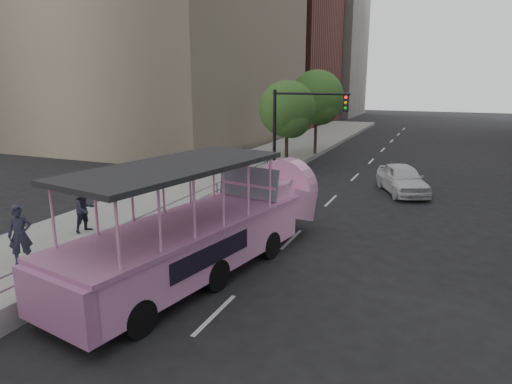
{
  "coord_description": "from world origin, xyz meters",
  "views": [
    {
      "loc": [
        5.98,
        -11.13,
        5.73
      ],
      "look_at": [
        -0.2,
        3.5,
        1.8
      ],
      "focal_mm": 32.0,
      "sensor_mm": 36.0,
      "label": 1
    }
  ],
  "objects_px": {
    "pedestrian_near": "(20,235)",
    "pedestrian_mid": "(85,209)",
    "duck_boat": "(211,228)",
    "street_tree_near": "(288,111)",
    "parking_sign": "(242,168)",
    "traffic_signal": "(295,122)",
    "car": "(402,179)",
    "street_tree_far": "(318,99)"
  },
  "relations": [
    {
      "from": "street_tree_near",
      "to": "street_tree_far",
      "type": "height_order",
      "value": "street_tree_far"
    },
    {
      "from": "pedestrian_near",
      "to": "street_tree_far",
      "type": "bearing_deg",
      "value": 38.43
    },
    {
      "from": "pedestrian_near",
      "to": "street_tree_far",
      "type": "height_order",
      "value": "street_tree_far"
    },
    {
      "from": "street_tree_near",
      "to": "duck_boat",
      "type": "bearing_deg",
      "value": -79.67
    },
    {
      "from": "duck_boat",
      "to": "street_tree_far",
      "type": "xyz_separation_m",
      "value": [
        -2.59,
        21.3,
        3.01
      ]
    },
    {
      "from": "traffic_signal",
      "to": "street_tree_far",
      "type": "height_order",
      "value": "street_tree_far"
    },
    {
      "from": "pedestrian_mid",
      "to": "street_tree_near",
      "type": "xyz_separation_m",
      "value": [
        2.67,
        14.79,
        2.68
      ]
    },
    {
      "from": "duck_boat",
      "to": "pedestrian_near",
      "type": "relative_size",
      "value": 5.88
    },
    {
      "from": "pedestrian_near",
      "to": "traffic_signal",
      "type": "height_order",
      "value": "traffic_signal"
    },
    {
      "from": "pedestrian_near",
      "to": "traffic_signal",
      "type": "distance_m",
      "value": 15.17
    },
    {
      "from": "pedestrian_near",
      "to": "pedestrian_mid",
      "type": "bearing_deg",
      "value": 52.28
    },
    {
      "from": "duck_boat",
      "to": "traffic_signal",
      "type": "distance_m",
      "value": 12.13
    },
    {
      "from": "duck_boat",
      "to": "pedestrian_mid",
      "type": "distance_m",
      "value": 5.49
    },
    {
      "from": "street_tree_near",
      "to": "street_tree_far",
      "type": "bearing_deg",
      "value": 88.09
    },
    {
      "from": "duck_boat",
      "to": "traffic_signal",
      "type": "xyz_separation_m",
      "value": [
        -1.19,
        11.87,
        2.2
      ]
    },
    {
      "from": "duck_boat",
      "to": "parking_sign",
      "type": "xyz_separation_m",
      "value": [
        -2.48,
        7.77,
        0.32
      ]
    },
    {
      "from": "duck_boat",
      "to": "pedestrian_near",
      "type": "xyz_separation_m",
      "value": [
        -5.02,
        -2.63,
        -0.08
      ]
    },
    {
      "from": "parking_sign",
      "to": "street_tree_near",
      "type": "relative_size",
      "value": 0.45
    },
    {
      "from": "car",
      "to": "traffic_signal",
      "type": "xyz_separation_m",
      "value": [
        -5.7,
        -0.46,
        2.75
      ]
    },
    {
      "from": "duck_boat",
      "to": "pedestrian_mid",
      "type": "bearing_deg",
      "value": 174.72
    },
    {
      "from": "car",
      "to": "parking_sign",
      "type": "xyz_separation_m",
      "value": [
        -6.99,
        -4.56,
        0.87
      ]
    },
    {
      "from": "duck_boat",
      "to": "street_tree_near",
      "type": "height_order",
      "value": "street_tree_near"
    },
    {
      "from": "pedestrian_mid",
      "to": "street_tree_far",
      "type": "distance_m",
      "value": 21.23
    },
    {
      "from": "pedestrian_mid",
      "to": "parking_sign",
      "type": "distance_m",
      "value": 7.87
    },
    {
      "from": "street_tree_far",
      "to": "street_tree_near",
      "type": "bearing_deg",
      "value": -91.91
    },
    {
      "from": "traffic_signal",
      "to": "street_tree_far",
      "type": "xyz_separation_m",
      "value": [
        -1.4,
        9.43,
        0.81
      ]
    },
    {
      "from": "pedestrian_near",
      "to": "pedestrian_mid",
      "type": "relative_size",
      "value": 1.1
    },
    {
      "from": "pedestrian_near",
      "to": "pedestrian_mid",
      "type": "distance_m",
      "value": 3.17
    },
    {
      "from": "duck_boat",
      "to": "car",
      "type": "distance_m",
      "value": 13.14
    },
    {
      "from": "car",
      "to": "street_tree_near",
      "type": "height_order",
      "value": "street_tree_near"
    },
    {
      "from": "pedestrian_mid",
      "to": "street_tree_near",
      "type": "bearing_deg",
      "value": 1.33
    },
    {
      "from": "duck_boat",
      "to": "street_tree_near",
      "type": "relative_size",
      "value": 1.89
    },
    {
      "from": "pedestrian_mid",
      "to": "traffic_signal",
      "type": "distance_m",
      "value": 12.37
    },
    {
      "from": "car",
      "to": "street_tree_far",
      "type": "height_order",
      "value": "street_tree_far"
    },
    {
      "from": "parking_sign",
      "to": "traffic_signal",
      "type": "bearing_deg",
      "value": 72.48
    },
    {
      "from": "pedestrian_mid",
      "to": "traffic_signal",
      "type": "relative_size",
      "value": 0.32
    },
    {
      "from": "duck_boat",
      "to": "street_tree_near",
      "type": "bearing_deg",
      "value": 100.33
    },
    {
      "from": "pedestrian_near",
      "to": "street_tree_near",
      "type": "distance_m",
      "value": 18.25
    },
    {
      "from": "duck_boat",
      "to": "parking_sign",
      "type": "distance_m",
      "value": 8.17
    },
    {
      "from": "duck_boat",
      "to": "pedestrian_near",
      "type": "height_order",
      "value": "duck_boat"
    },
    {
      "from": "parking_sign",
      "to": "street_tree_near",
      "type": "bearing_deg",
      "value": 92.32
    },
    {
      "from": "car",
      "to": "street_tree_near",
      "type": "distance_m",
      "value": 8.45
    }
  ]
}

